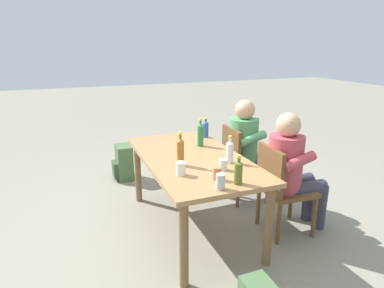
# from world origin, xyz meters

# --- Properties ---
(ground_plane) EXTENTS (24.00, 24.00, 0.00)m
(ground_plane) POSITION_xyz_m (0.00, 0.00, 0.00)
(ground_plane) COLOR gray
(dining_table) EXTENTS (1.70, 0.89, 0.75)m
(dining_table) POSITION_xyz_m (0.00, 0.00, 0.66)
(dining_table) COLOR #A37547
(dining_table) RESTS_ON ground_plane
(chair_far_left) EXTENTS (0.46, 0.46, 0.87)m
(chair_far_left) POSITION_xyz_m (-0.39, 0.74, 0.49)
(chair_far_left) COLOR brown
(chair_far_left) RESTS_ON ground_plane
(chair_far_right) EXTENTS (0.47, 0.47, 0.87)m
(chair_far_right) POSITION_xyz_m (0.38, 0.74, 0.49)
(chair_far_right) COLOR brown
(chair_far_right) RESTS_ON ground_plane
(person_in_white_shirt) EXTENTS (0.47, 0.61, 1.18)m
(person_in_white_shirt) POSITION_xyz_m (-0.38, 0.85, 0.66)
(person_in_white_shirt) COLOR #4C935B
(person_in_white_shirt) RESTS_ON ground_plane
(person_in_plaid_shirt) EXTENTS (0.47, 0.61, 1.18)m
(person_in_plaid_shirt) POSITION_xyz_m (0.38, 0.85, 0.66)
(person_in_plaid_shirt) COLOR #B7424C
(person_in_plaid_shirt) RESTS_ON ground_plane
(bottle_olive) EXTENTS (0.06, 0.06, 0.23)m
(bottle_olive) POSITION_xyz_m (0.72, 0.09, 0.85)
(bottle_olive) COLOR #566623
(bottle_olive) RESTS_ON dining_table
(bottle_amber) EXTENTS (0.06, 0.06, 0.30)m
(bottle_amber) POSITION_xyz_m (0.19, -0.18, 0.88)
(bottle_amber) COLOR #996019
(bottle_amber) RESTS_ON dining_table
(bottle_blue) EXTENTS (0.06, 0.06, 0.23)m
(bottle_blue) POSITION_xyz_m (-0.56, 0.38, 0.85)
(bottle_blue) COLOR #2D56A3
(bottle_blue) RESTS_ON dining_table
(bottle_green) EXTENTS (0.06, 0.06, 0.29)m
(bottle_green) POSITION_xyz_m (-0.27, 0.20, 0.88)
(bottle_green) COLOR #287A38
(bottle_green) RESTS_ON dining_table
(bottle_clear) EXTENTS (0.06, 0.06, 0.25)m
(bottle_clear) POSITION_xyz_m (0.28, 0.25, 0.86)
(bottle_clear) COLOR white
(bottle_clear) RESTS_ON dining_table
(cup_glass) EXTENTS (0.07, 0.07, 0.09)m
(cup_glass) POSITION_xyz_m (0.42, 0.12, 0.79)
(cup_glass) COLOR silver
(cup_glass) RESTS_ON dining_table
(cup_steel) EXTENTS (0.07, 0.07, 0.12)m
(cup_steel) POSITION_xyz_m (0.76, -0.08, 0.81)
(cup_steel) COLOR #B2B7BC
(cup_steel) RESTS_ON dining_table
(cup_terracotta) EXTENTS (0.07, 0.07, 0.10)m
(cup_terracotta) POSITION_xyz_m (0.59, -0.02, 0.80)
(cup_terracotta) COLOR #BC6B47
(cup_terracotta) RESTS_ON dining_table
(cup_white) EXTENTS (0.08, 0.08, 0.11)m
(cup_white) POSITION_xyz_m (0.40, -0.25, 0.80)
(cup_white) COLOR white
(cup_white) RESTS_ON dining_table
(backpack_by_near_side) EXTENTS (0.29, 0.26, 0.47)m
(backpack_by_near_side) POSITION_xyz_m (-1.49, -0.41, 0.23)
(backpack_by_near_side) COLOR #47663D
(backpack_by_near_side) RESTS_ON ground_plane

